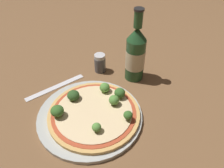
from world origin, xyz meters
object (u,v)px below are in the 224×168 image
(pizza, at_px, (94,113))
(pepper_shaker, at_px, (100,63))
(fork, at_px, (55,87))
(beer_bottle, at_px, (135,54))

(pizza, bearing_deg, pepper_shaker, 131.57)
(pepper_shaker, bearing_deg, fork, -103.76)
(pepper_shaker, height_order, fork, pepper_shaker)
(pizza, xyz_separation_m, fork, (-0.18, -0.00, -0.02))
(pepper_shaker, bearing_deg, pizza, -48.43)
(pepper_shaker, bearing_deg, beer_bottle, 26.75)
(pizza, xyz_separation_m, pepper_shaker, (-0.14, 0.16, 0.01))
(beer_bottle, distance_m, fork, 0.28)
(beer_bottle, relative_size, fork, 1.19)
(beer_bottle, bearing_deg, pepper_shaker, -153.25)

